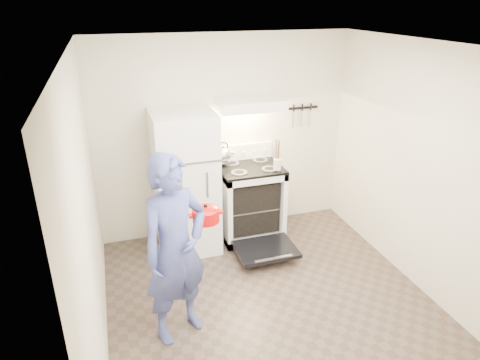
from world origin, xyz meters
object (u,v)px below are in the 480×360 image
object	(u,v)px
refrigerator	(186,183)
dutch_oven	(206,216)
tea_kettle	(223,153)
stove_body	(250,202)
person	(176,250)

from	to	relation	value
refrigerator	dutch_oven	distance (m)	1.08
tea_kettle	dutch_oven	size ratio (longest dim) A/B	0.90
tea_kettle	refrigerator	bearing A→B (deg)	-159.81
dutch_oven	stove_body	bearing A→B (deg)	53.48
tea_kettle	dutch_oven	distance (m)	1.38
refrigerator	person	world-z (taller)	person
stove_body	person	xyz separation A→B (m)	(-1.17, -1.47, 0.41)
tea_kettle	dutch_oven	xyz separation A→B (m)	(-0.52, -1.27, -0.14)
tea_kettle	dutch_oven	world-z (taller)	tea_kettle
refrigerator	dutch_oven	size ratio (longest dim) A/B	5.24
refrigerator	person	xyz separation A→B (m)	(-0.36, -1.45, 0.02)
stove_body	person	size ratio (longest dim) A/B	0.53
refrigerator	stove_body	size ratio (longest dim) A/B	1.85
refrigerator	tea_kettle	world-z (taller)	refrigerator
stove_body	refrigerator	bearing A→B (deg)	-178.23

